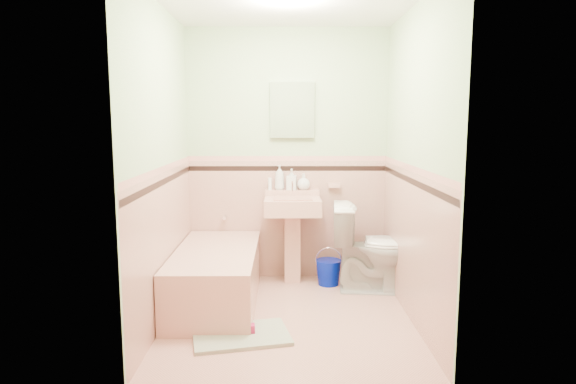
{
  "coord_description": "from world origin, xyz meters",
  "views": [
    {
      "loc": [
        -0.04,
        -3.95,
        1.6
      ],
      "look_at": [
        0.0,
        0.25,
        1.0
      ],
      "focal_mm": 31.35,
      "sensor_mm": 36.0,
      "label": 1
    }
  ],
  "objects_px": {
    "sink": "(293,241)",
    "soap_bottle_left": "(280,177)",
    "medicine_cabinet": "(292,110)",
    "bathtub": "(216,278)",
    "bucket": "(328,272)",
    "shoe": "(245,329)",
    "soap_bottle_right": "(304,182)",
    "toilet": "(377,248)",
    "soap_bottle_mid": "(292,179)"
  },
  "relations": [
    {
      "from": "sink",
      "to": "soap_bottle_mid",
      "type": "bearing_deg",
      "value": 92.48
    },
    {
      "from": "sink",
      "to": "soap_bottle_right",
      "type": "xyz_separation_m",
      "value": [
        0.11,
        0.18,
        0.57
      ]
    },
    {
      "from": "sink",
      "to": "bucket",
      "type": "relative_size",
      "value": 3.44
    },
    {
      "from": "toilet",
      "to": "sink",
      "type": "bearing_deg",
      "value": 79.26
    },
    {
      "from": "soap_bottle_mid",
      "to": "toilet",
      "type": "bearing_deg",
      "value": -26.99
    },
    {
      "from": "bathtub",
      "to": "toilet",
      "type": "bearing_deg",
      "value": 11.75
    },
    {
      "from": "bucket",
      "to": "shoe",
      "type": "relative_size",
      "value": 1.67
    },
    {
      "from": "soap_bottle_right",
      "to": "toilet",
      "type": "bearing_deg",
      "value": -30.99
    },
    {
      "from": "bathtub",
      "to": "bucket",
      "type": "bearing_deg",
      "value": 24.95
    },
    {
      "from": "medicine_cabinet",
      "to": "sink",
      "type": "bearing_deg",
      "value": -90.0
    },
    {
      "from": "bathtub",
      "to": "shoe",
      "type": "xyz_separation_m",
      "value": [
        0.3,
        -0.7,
        -0.17
      ]
    },
    {
      "from": "bucket",
      "to": "shoe",
      "type": "distance_m",
      "value": 1.39
    },
    {
      "from": "medicine_cabinet",
      "to": "toilet",
      "type": "relative_size",
      "value": 0.65
    },
    {
      "from": "soap_bottle_left",
      "to": "shoe",
      "type": "height_order",
      "value": "soap_bottle_left"
    },
    {
      "from": "soap_bottle_left",
      "to": "soap_bottle_mid",
      "type": "xyz_separation_m",
      "value": [
        0.12,
        0.0,
        -0.02
      ]
    },
    {
      "from": "bucket",
      "to": "toilet",
      "type": "bearing_deg",
      "value": -21.85
    },
    {
      "from": "bathtub",
      "to": "soap_bottle_left",
      "type": "height_order",
      "value": "soap_bottle_left"
    },
    {
      "from": "sink",
      "to": "soap_bottle_left",
      "type": "height_order",
      "value": "soap_bottle_left"
    },
    {
      "from": "bathtub",
      "to": "bucket",
      "type": "height_order",
      "value": "bathtub"
    },
    {
      "from": "soap_bottle_right",
      "to": "medicine_cabinet",
      "type": "bearing_deg",
      "value": 165.12
    },
    {
      "from": "medicine_cabinet",
      "to": "bathtub",
      "type": "bearing_deg",
      "value": -132.58
    },
    {
      "from": "toilet",
      "to": "shoe",
      "type": "height_order",
      "value": "toilet"
    },
    {
      "from": "bathtub",
      "to": "sink",
      "type": "bearing_deg",
      "value": 37.93
    },
    {
      "from": "sink",
      "to": "toilet",
      "type": "distance_m",
      "value": 0.82
    },
    {
      "from": "soap_bottle_right",
      "to": "bucket",
      "type": "relative_size",
      "value": 0.66
    },
    {
      "from": "sink",
      "to": "bucket",
      "type": "bearing_deg",
      "value": -8.13
    },
    {
      "from": "toilet",
      "to": "bucket",
      "type": "xyz_separation_m",
      "value": [
        -0.44,
        0.17,
        -0.29
      ]
    },
    {
      "from": "medicine_cabinet",
      "to": "toilet",
      "type": "bearing_deg",
      "value": -28.92
    },
    {
      "from": "sink",
      "to": "soap_bottle_left",
      "type": "relative_size",
      "value": 3.43
    },
    {
      "from": "sink",
      "to": "soap_bottle_left",
      "type": "xyz_separation_m",
      "value": [
        -0.13,
        0.18,
        0.61
      ]
    },
    {
      "from": "bathtub",
      "to": "toilet",
      "type": "distance_m",
      "value": 1.51
    },
    {
      "from": "soap_bottle_left",
      "to": "soap_bottle_right",
      "type": "distance_m",
      "value": 0.24
    },
    {
      "from": "toilet",
      "to": "soap_bottle_right",
      "type": "bearing_deg",
      "value": 64.22
    },
    {
      "from": "medicine_cabinet",
      "to": "soap_bottle_mid",
      "type": "height_order",
      "value": "medicine_cabinet"
    },
    {
      "from": "shoe",
      "to": "bathtub",
      "type": "bearing_deg",
      "value": 107.77
    },
    {
      "from": "soap_bottle_mid",
      "to": "toilet",
      "type": "relative_size",
      "value": 0.25
    },
    {
      "from": "bathtub",
      "to": "toilet",
      "type": "relative_size",
      "value": 1.8
    },
    {
      "from": "soap_bottle_mid",
      "to": "medicine_cabinet",
      "type": "bearing_deg",
      "value": 75.43
    },
    {
      "from": "sink",
      "to": "soap_bottle_left",
      "type": "distance_m",
      "value": 0.65
    },
    {
      "from": "sink",
      "to": "bucket",
      "type": "height_order",
      "value": "sink"
    },
    {
      "from": "medicine_cabinet",
      "to": "bucket",
      "type": "bearing_deg",
      "value": -36.53
    },
    {
      "from": "bucket",
      "to": "sink",
      "type": "bearing_deg",
      "value": 171.87
    },
    {
      "from": "soap_bottle_left",
      "to": "soap_bottle_mid",
      "type": "bearing_deg",
      "value": 0.0
    },
    {
      "from": "soap_bottle_left",
      "to": "shoe",
      "type": "bearing_deg",
      "value": -100.05
    },
    {
      "from": "medicine_cabinet",
      "to": "shoe",
      "type": "xyz_separation_m",
      "value": [
        -0.38,
        -1.44,
        -1.64
      ]
    },
    {
      "from": "toilet",
      "to": "bucket",
      "type": "relative_size",
      "value": 3.36
    },
    {
      "from": "soap_bottle_mid",
      "to": "soap_bottle_right",
      "type": "relative_size",
      "value": 1.3
    },
    {
      "from": "soap_bottle_mid",
      "to": "soap_bottle_right",
      "type": "bearing_deg",
      "value": 0.0
    },
    {
      "from": "bathtub",
      "to": "soap_bottle_right",
      "type": "distance_m",
      "value": 1.31
    },
    {
      "from": "sink",
      "to": "soap_bottle_mid",
      "type": "relative_size",
      "value": 4.05
    }
  ]
}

